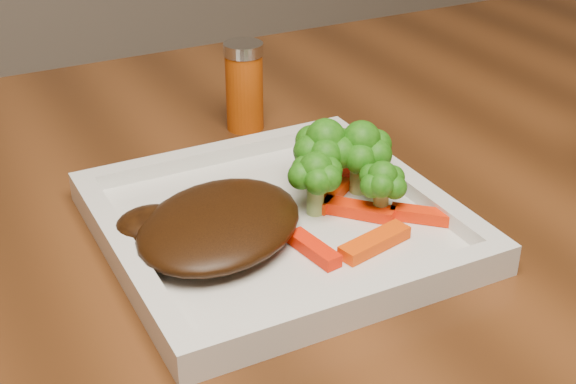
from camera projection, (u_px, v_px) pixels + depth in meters
name	position (u px, v px, depth m)	size (l,w,h in m)	color
plate	(277.00, 228.00, 0.65)	(0.27, 0.27, 0.01)	white
steak	(220.00, 224.00, 0.62)	(0.15, 0.12, 0.03)	black
broccoli_0	(325.00, 155.00, 0.68)	(0.06, 0.06, 0.07)	#327814
broccoli_1	(361.00, 158.00, 0.68)	(0.06, 0.06, 0.06)	#276C12
broccoli_2	(382.00, 183.00, 0.64)	(0.05, 0.05, 0.06)	#2F6510
broccoli_3	(316.00, 180.00, 0.65)	(0.05, 0.05, 0.06)	#1E7713
carrot_0	(375.00, 242.00, 0.61)	(0.06, 0.02, 0.01)	#F94504
carrot_1	(422.00, 215.00, 0.65)	(0.05, 0.01, 0.01)	#FA2704
carrot_2	(314.00, 249.00, 0.60)	(0.05, 0.01, 0.01)	#FF1E04
carrot_3	(351.00, 169.00, 0.72)	(0.06, 0.02, 0.01)	#FF1804
carrot_5	(358.00, 210.00, 0.66)	(0.06, 0.02, 0.01)	#FF2604
carrot_6	(331.00, 195.00, 0.68)	(0.05, 0.01, 0.01)	#FB3304
spice_shaker	(244.00, 87.00, 0.82)	(0.04, 0.04, 0.09)	#A74009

